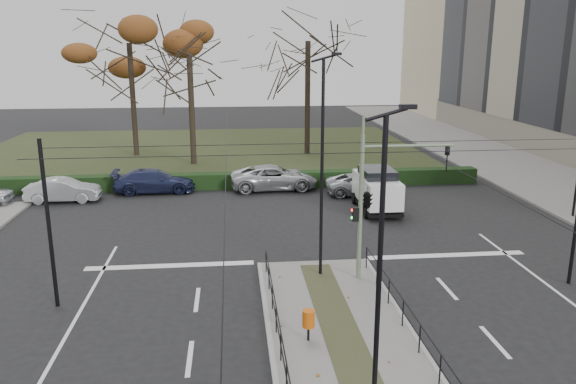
# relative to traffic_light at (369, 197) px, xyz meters

# --- Properties ---
(ground) EXTENTS (140.00, 140.00, 0.00)m
(ground) POSITION_rel_traffic_light_xyz_m (-1.83, -3.05, -3.42)
(ground) COLOR black
(ground) RESTS_ON ground
(median_island) EXTENTS (4.40, 15.00, 0.14)m
(median_island) POSITION_rel_traffic_light_xyz_m (-1.83, -5.55, -3.35)
(median_island) COLOR #63615E
(median_island) RESTS_ON ground
(sidewalk_east) EXTENTS (8.00, 90.00, 0.14)m
(sidewalk_east) POSITION_rel_traffic_light_xyz_m (16.17, 18.95, -3.35)
(sidewalk_east) COLOR #63615E
(sidewalk_east) RESTS_ON ground
(park) EXTENTS (38.00, 26.00, 0.10)m
(park) POSITION_rel_traffic_light_xyz_m (-7.83, 28.95, -3.37)
(park) COLOR #273118
(park) RESTS_ON ground
(hedge) EXTENTS (38.00, 1.00, 1.00)m
(hedge) POSITION_rel_traffic_light_xyz_m (-7.83, 15.55, -2.92)
(hedge) COLOR black
(hedge) RESTS_ON ground
(median_railing) EXTENTS (4.14, 13.24, 0.92)m
(median_railing) POSITION_rel_traffic_light_xyz_m (-1.83, -5.65, -2.45)
(median_railing) COLOR black
(median_railing) RESTS_ON median_island
(catenary) EXTENTS (20.00, 34.00, 6.00)m
(catenary) POSITION_rel_traffic_light_xyz_m (-1.83, -1.43, -0.00)
(catenary) COLOR black
(catenary) RESTS_ON ground
(traffic_light) EXTENTS (3.83, 2.18, 5.64)m
(traffic_light) POSITION_rel_traffic_light_xyz_m (0.00, 0.00, 0.00)
(traffic_light) COLOR slate
(traffic_light) RESTS_ON median_island
(litter_bin) EXTENTS (0.39, 0.39, 0.99)m
(litter_bin) POSITION_rel_traffic_light_xyz_m (-2.94, -4.59, -2.57)
(litter_bin) COLOR black
(litter_bin) RESTS_ON median_island
(streetlamp_median_near) EXTENTS (0.64, 0.13, 7.70)m
(streetlamp_median_near) POSITION_rel_traffic_light_xyz_m (-2.15, -9.49, 0.63)
(streetlamp_median_near) COLOR black
(streetlamp_median_near) RESTS_ON median_island
(streetlamp_median_far) EXTENTS (0.72, 0.15, 8.58)m
(streetlamp_median_far) POSITION_rel_traffic_light_xyz_m (-1.72, 0.53, 1.08)
(streetlamp_median_far) COLOR black
(streetlamp_median_far) RESTS_ON median_island
(parked_car_second) EXTENTS (4.25, 1.50, 1.40)m
(parked_car_second) POSITION_rel_traffic_light_xyz_m (-15.12, 13.26, -2.73)
(parked_car_second) COLOR #AAADB2
(parked_car_second) RESTS_ON ground
(parked_car_third) EXTENTS (5.12, 2.22, 1.47)m
(parked_car_third) POSITION_rel_traffic_light_xyz_m (-10.03, 14.95, -2.69)
(parked_car_third) COLOR #20264B
(parked_car_third) RESTS_ON ground
(parked_car_fourth) EXTENTS (5.71, 2.86, 1.55)m
(parked_car_fourth) POSITION_rel_traffic_light_xyz_m (-2.45, 14.95, -2.65)
(parked_car_fourth) COLOR #AAADB2
(parked_car_fourth) RESTS_ON ground
(white_van) EXTENTS (2.07, 4.48, 2.40)m
(white_van) POSITION_rel_traffic_light_xyz_m (2.87, 9.60, -2.17)
(white_van) COLOR white
(white_van) RESTS_ON ground
(rust_tree) EXTENTS (10.40, 10.40, 11.98)m
(rust_tree) POSITION_rel_traffic_light_xyz_m (-13.08, 27.43, 5.78)
(rust_tree) COLOR black
(rust_tree) RESTS_ON park
(bare_tree_center) EXTENTS (8.97, 8.97, 12.32)m
(bare_tree_center) POSITION_rel_traffic_light_xyz_m (1.29, 26.81, 5.27)
(bare_tree_center) COLOR black
(bare_tree_center) RESTS_ON park
(bare_tree_near) EXTENTS (6.65, 6.65, 11.12)m
(bare_tree_near) POSITION_rel_traffic_light_xyz_m (-8.08, 23.34, 4.43)
(bare_tree_near) COLOR black
(bare_tree_near) RESTS_ON park
(parked_car_fifth) EXTENTS (4.71, 2.23, 1.30)m
(parked_car_fifth) POSITION_rel_traffic_light_xyz_m (2.98, 13.12, -2.77)
(parked_car_fifth) COLOR #AAADB2
(parked_car_fifth) RESTS_ON ground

